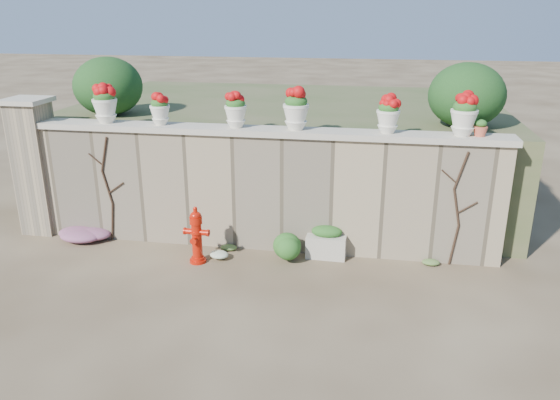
% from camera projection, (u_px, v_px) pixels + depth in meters
% --- Properties ---
extents(ground, '(80.00, 80.00, 0.00)m').
position_uv_depth(ground, '(235.00, 295.00, 7.98)').
color(ground, '#483724').
rests_on(ground, ground).
extents(stone_wall, '(8.00, 0.40, 2.00)m').
position_uv_depth(stone_wall, '(260.00, 192.00, 9.32)').
color(stone_wall, gray).
rests_on(stone_wall, ground).
extents(wall_cap, '(8.10, 0.52, 0.10)m').
position_uv_depth(wall_cap, '(259.00, 131.00, 8.97)').
color(wall_cap, beige).
rests_on(wall_cap, stone_wall).
extents(gate_pillar, '(0.72, 0.72, 2.48)m').
position_uv_depth(gate_pillar, '(36.00, 166.00, 9.90)').
color(gate_pillar, gray).
rests_on(gate_pillar, ground).
extents(raised_fill, '(9.00, 6.00, 2.00)m').
position_uv_depth(raised_fill, '(289.00, 147.00, 12.29)').
color(raised_fill, '#384C23').
rests_on(raised_fill, ground).
extents(back_shrub_left, '(1.30, 1.30, 1.10)m').
position_uv_depth(back_shrub_left, '(108.00, 86.00, 10.43)').
color(back_shrub_left, '#143814').
rests_on(back_shrub_left, raised_fill).
extents(back_shrub_right, '(1.30, 1.30, 1.10)m').
position_uv_depth(back_shrub_right, '(467.00, 95.00, 9.37)').
color(back_shrub_right, '#143814').
rests_on(back_shrub_right, raised_fill).
extents(vine_left, '(0.60, 0.04, 1.91)m').
position_uv_depth(vine_left, '(108.00, 188.00, 9.55)').
color(vine_left, black).
rests_on(vine_left, ground).
extents(vine_right, '(0.60, 0.04, 1.91)m').
position_uv_depth(vine_right, '(457.00, 208.00, 8.59)').
color(vine_right, black).
rests_on(vine_right, ground).
extents(fire_hydrant, '(0.41, 0.29, 0.96)m').
position_uv_depth(fire_hydrant, '(197.00, 235.00, 8.85)').
color(fire_hydrant, '#B71507').
rests_on(fire_hydrant, ground).
extents(planter_box, '(0.67, 0.40, 0.55)m').
position_uv_depth(planter_box, '(326.00, 242.00, 9.14)').
color(planter_box, beige).
rests_on(planter_box, ground).
extents(green_shrub, '(0.62, 0.56, 0.59)m').
position_uv_depth(green_shrub, '(285.00, 245.00, 8.94)').
color(green_shrub, '#1E5119').
rests_on(green_shrub, ground).
extents(magenta_clump, '(1.02, 0.68, 0.27)m').
position_uv_depth(magenta_clump, '(85.00, 234.00, 9.77)').
color(magenta_clump, '#BC259F').
rests_on(magenta_clump, ground).
extents(white_flowers, '(0.52, 0.41, 0.19)m').
position_uv_depth(white_flowers, '(215.00, 253.00, 9.12)').
color(white_flowers, white).
rests_on(white_flowers, ground).
extents(urn_pot_0, '(0.42, 0.42, 0.66)m').
position_uv_depth(urn_pot_0, '(105.00, 104.00, 9.27)').
color(urn_pot_0, silver).
rests_on(urn_pot_0, wall_cap).
extents(urn_pot_1, '(0.33, 0.33, 0.52)m').
position_uv_depth(urn_pot_1, '(160.00, 109.00, 9.14)').
color(urn_pot_1, silver).
rests_on(urn_pot_1, wall_cap).
extents(urn_pot_2, '(0.37, 0.37, 0.58)m').
position_uv_depth(urn_pot_2, '(236.00, 110.00, 8.92)').
color(urn_pot_2, silver).
rests_on(urn_pot_2, wall_cap).
extents(urn_pot_3, '(0.42, 0.42, 0.66)m').
position_uv_depth(urn_pot_3, '(296.00, 109.00, 8.74)').
color(urn_pot_3, silver).
rests_on(urn_pot_3, wall_cap).
extents(urn_pot_4, '(0.37, 0.37, 0.58)m').
position_uv_depth(urn_pot_4, '(388.00, 115.00, 8.52)').
color(urn_pot_4, silver).
rests_on(urn_pot_4, wall_cap).
extents(urn_pot_5, '(0.41, 0.41, 0.64)m').
position_uv_depth(urn_pot_5, '(464.00, 115.00, 8.33)').
color(urn_pot_5, silver).
rests_on(urn_pot_5, wall_cap).
extents(terracotta_pot, '(0.21, 0.21, 0.25)m').
position_uv_depth(terracotta_pot, '(481.00, 129.00, 8.35)').
color(terracotta_pot, '#C7563C').
rests_on(terracotta_pot, wall_cap).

